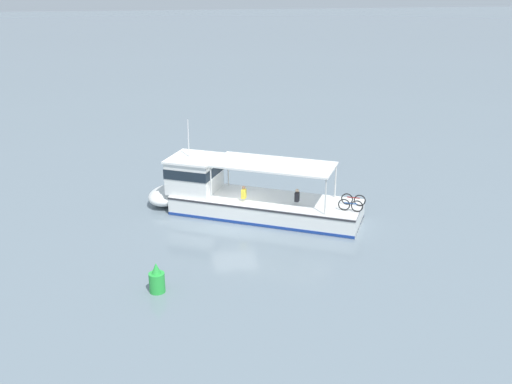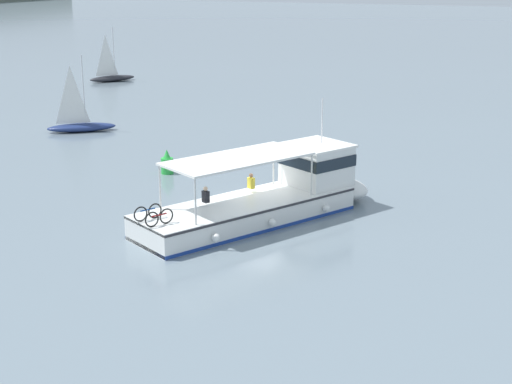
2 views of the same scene
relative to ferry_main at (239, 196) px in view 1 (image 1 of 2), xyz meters
The scene contains 3 objects.
ground_plane 1.60m from the ferry_main, 68.56° to the left, with size 400.00×400.00×0.00m, color slate.
ferry_main is the anchor object (origin of this frame).
channel_buoy 9.74m from the ferry_main, 59.65° to the left, with size 0.70×0.70×1.40m.
Camera 1 is at (4.21, 30.54, 13.19)m, focal length 41.58 mm.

